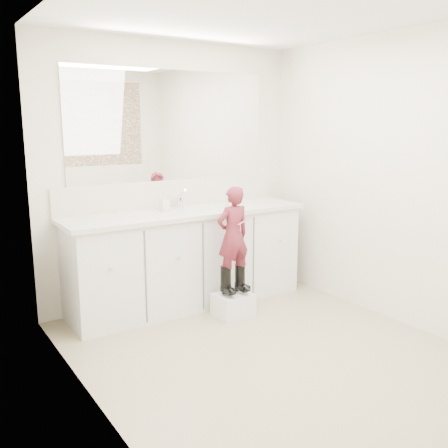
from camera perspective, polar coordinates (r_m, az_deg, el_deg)
floor at (r=3.83m, az=5.20°, el=-14.40°), size 3.00×3.00×0.00m
ceiling at (r=3.52m, az=5.97°, el=23.43°), size 3.00×3.00×0.00m
wall_back at (r=4.73m, az=-5.92°, el=5.75°), size 2.60×0.00×2.60m
wall_left at (r=2.86m, az=-15.26°, el=1.64°), size 0.00×3.00×3.00m
wall_right at (r=4.40m, az=18.93°, el=4.77°), size 0.00×3.00×3.00m
vanity_cabinet at (r=4.64m, az=-4.16°, el=-4.10°), size 2.20×0.55×0.85m
countertop at (r=4.52m, az=-4.14°, el=1.30°), size 2.28×0.58×0.04m
backsplash at (r=4.74m, az=-5.79°, el=3.51°), size 2.28×0.03×0.25m
mirror at (r=4.70m, az=-5.97°, el=11.09°), size 2.00×0.02×1.00m
faucet at (r=4.65m, az=-5.15°, el=2.44°), size 0.08×0.08×0.10m
cup at (r=4.69m, az=0.75°, el=2.52°), size 0.13×0.13×0.09m
soap_bottle at (r=4.50m, az=-6.86°, el=2.54°), size 0.08×0.08×0.17m
step_stool at (r=4.44m, az=1.04°, el=-9.21°), size 0.31×0.26×0.20m
boot_left at (r=4.33m, az=0.19°, el=-6.52°), size 0.10×0.17×0.26m
boot_right at (r=4.41m, az=1.83°, el=-6.19°), size 0.10×0.17×0.26m
toddler at (r=4.26m, az=1.04°, el=-1.31°), size 0.31×0.20×0.85m
toothbrush at (r=4.22m, az=2.32°, el=0.31°), size 0.14×0.01×0.06m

